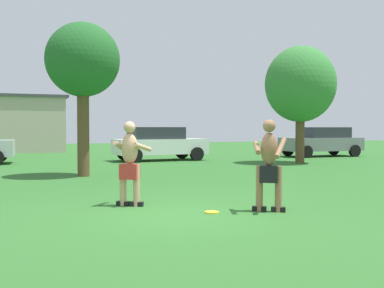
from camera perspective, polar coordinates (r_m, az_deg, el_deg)
ground_plane at (r=8.37m, az=-1.49°, el=-8.59°), size 80.00×80.00×0.00m
player_near at (r=8.69m, az=9.32°, el=-2.35°), size 0.73×0.74×1.69m
player_in_red at (r=9.28m, az=-7.56°, el=-2.13°), size 0.82×0.74×1.66m
frisbee at (r=8.56m, az=2.41°, el=-8.27°), size 0.27×0.27×0.03m
car_white_mid_lot at (r=22.23m, az=-4.03°, el=0.11°), size 4.40×2.24×1.58m
car_gray_far_end at (r=26.41m, az=15.47°, el=0.33°), size 4.32×2.05×1.58m
tree_right_field at (r=15.39m, az=-13.12°, el=9.68°), size 2.33×2.33×4.85m
tree_behind_players at (r=21.11m, az=13.01°, el=7.03°), size 3.07×3.07×5.10m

